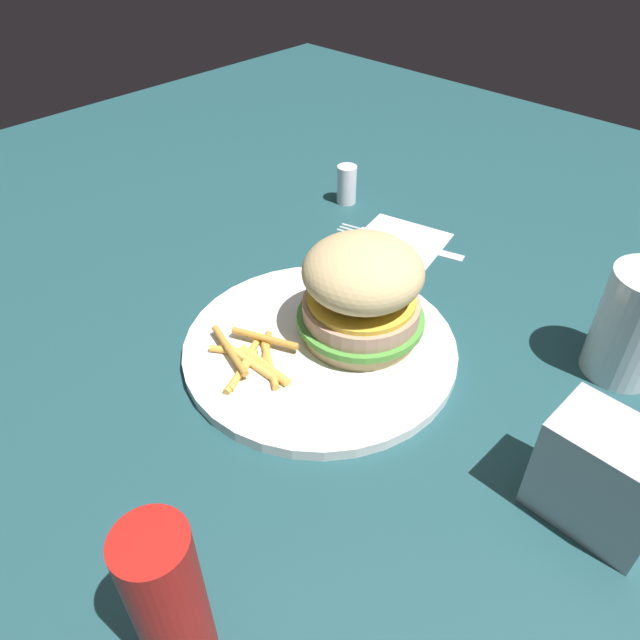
% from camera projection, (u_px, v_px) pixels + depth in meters
% --- Properties ---
extents(ground_plane, '(1.60, 1.60, 0.00)m').
position_uv_depth(ground_plane, '(318.00, 327.00, 0.64)').
color(ground_plane, '#1E474C').
extents(plate, '(0.28, 0.28, 0.01)m').
position_uv_depth(plate, '(320.00, 347.00, 0.61)').
color(plate, white).
rests_on(plate, ground_plane).
extents(sandwich, '(0.13, 0.13, 0.11)m').
position_uv_depth(sandwich, '(362.00, 291.00, 0.59)').
color(sandwich, tan).
rests_on(sandwich, plate).
extents(fries_pile, '(0.11, 0.09, 0.01)m').
position_uv_depth(fries_pile, '(253.00, 358.00, 0.58)').
color(fries_pile, gold).
rests_on(fries_pile, plate).
extents(napkin, '(0.13, 0.13, 0.00)m').
position_uv_depth(napkin, '(399.00, 242.00, 0.78)').
color(napkin, white).
rests_on(napkin, ground_plane).
extents(fork, '(0.17, 0.06, 0.00)m').
position_uv_depth(fork, '(398.00, 240.00, 0.78)').
color(fork, silver).
rests_on(fork, napkin).
extents(drink_glass, '(0.07, 0.07, 0.11)m').
position_uv_depth(drink_glass, '(632.00, 331.00, 0.56)').
color(drink_glass, silver).
rests_on(drink_glass, ground_plane).
extents(napkin_dispenser, '(0.09, 0.06, 0.09)m').
position_uv_depth(napkin_dispenser, '(603.00, 476.00, 0.44)').
color(napkin_dispenser, '#B7BABF').
rests_on(napkin_dispenser, ground_plane).
extents(ketchup_bottle, '(0.04, 0.04, 0.13)m').
position_uv_depth(ketchup_bottle, '(169.00, 602.00, 0.35)').
color(ketchup_bottle, '#B21914').
rests_on(ketchup_bottle, ground_plane).
extents(salt_shaker, '(0.03, 0.03, 0.06)m').
position_uv_depth(salt_shaker, '(347.00, 185.00, 0.85)').
color(salt_shaker, white).
rests_on(salt_shaker, ground_plane).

